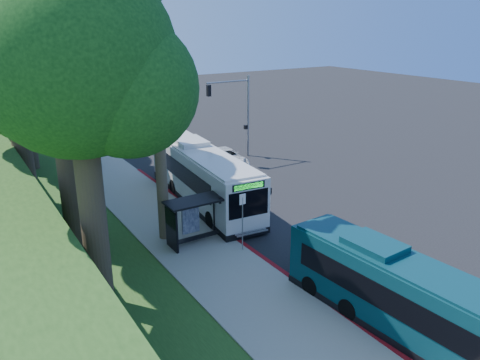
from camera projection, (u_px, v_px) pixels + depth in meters
ground at (270, 201)px, 31.01m from camera, size 140.00×140.00×0.00m
sidewalk at (169, 225)px, 27.28m from camera, size 4.50×70.00×0.12m
red_curb at (239, 241)px, 25.25m from camera, size 0.25×30.00×0.13m
grass_verge at (49, 217)px, 28.39m from camera, size 8.00×70.00×0.06m
bus_shelter at (191, 213)px, 24.46m from camera, size 3.20×1.51×2.55m
stop_sign_pole at (242, 214)px, 23.60m from camera, size 0.35×0.06×3.17m
traffic_signal_pole at (238, 107)px, 39.48m from camera, size 4.10×0.30×7.00m
tree_0 at (53, 24)px, 21.07m from camera, size 8.40×8.00×15.70m
tree_2 at (14, 33)px, 34.34m from camera, size 8.82×8.40×15.12m
tree_6 at (80, 70)px, 16.51m from camera, size 7.56×7.20×13.74m
white_bus at (202, 175)px, 30.39m from camera, size 3.87×12.88×3.78m
teal_bus at (407, 297)px, 17.47m from camera, size 2.95×10.89×3.21m
pickup at (226, 158)px, 38.19m from camera, size 2.76×5.31×1.43m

